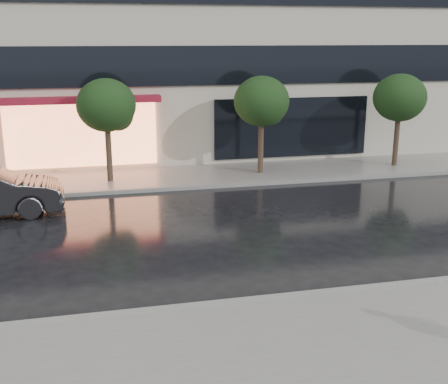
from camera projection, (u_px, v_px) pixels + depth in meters
name	position (u px, v px, depth m)	size (l,w,h in m)	color
ground	(259.00, 283.00, 12.83)	(120.00, 120.00, 0.00)	black
sidewalk_near	(311.00, 357.00, 9.76)	(60.00, 4.50, 0.12)	slate
sidewalk_far	(187.00, 176.00, 22.44)	(60.00, 3.50, 0.12)	slate
curb_near	(272.00, 300.00, 11.87)	(60.00, 0.25, 0.14)	gray
curb_far	(194.00, 187.00, 20.79)	(60.00, 0.25, 0.14)	gray
tree_mid_west	(108.00, 107.00, 20.83)	(2.20, 2.20, 3.99)	#33261C
tree_mid_east	(263.00, 103.00, 22.13)	(2.20, 2.20, 3.99)	#33261C
tree_far_east	(400.00, 99.00, 23.42)	(2.20, 2.20, 3.99)	#33261C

